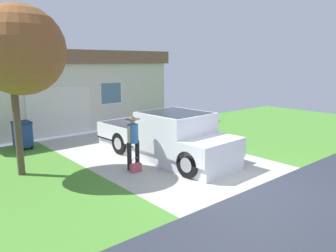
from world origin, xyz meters
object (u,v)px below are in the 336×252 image
Objects in this scene: handbag at (136,167)px; front_yard_tree at (15,52)px; pickup_truck at (172,139)px; person_with_hat at (133,138)px; wheeled_trash_bin at (22,134)px; house_with_garage at (50,87)px.

handbag is 0.09× the size of front_yard_tree.
pickup_truck is at bearing 7.06° from handbag.
person_with_hat is 3.65× the size of handbag.
person_with_hat reaches higher than handbag.
front_yard_tree is (-2.63, 1.98, 3.44)m from handbag.
handbag is 4.76m from front_yard_tree.
pickup_truck is 1.79m from handbag.
front_yard_tree reaches higher than handbag.
wheeled_trash_bin is at bearing 109.39° from handbag.
handbag is 5.37m from wheeled_trash_bin.
person_with_hat is (-1.54, 0.10, 0.23)m from pickup_truck.
pickup_truck is 3.31× the size of person_with_hat.
front_yard_tree is at bearing -25.27° from pickup_truck.
house_with_garage reaches higher than pickup_truck.
pickup_truck is at bearing -22.35° from front_yard_tree.
front_yard_tree reaches higher than person_with_hat.
person_with_hat is 1.58× the size of wheeled_trash_bin.
handbag is 9.94m from house_with_garage.
house_with_garage is 5.67m from wheeled_trash_bin.
house_with_garage is 2.23× the size of front_yard_tree.
front_yard_tree reaches higher than house_with_garage.
handbag is (-1.67, -0.21, -0.60)m from pickup_truck.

